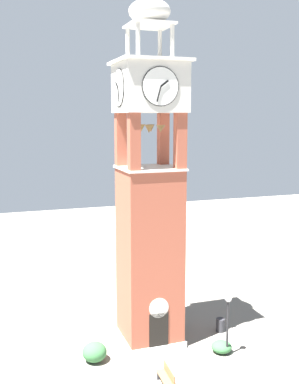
% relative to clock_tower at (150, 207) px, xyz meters
% --- Properties ---
extents(ground, '(80.00, 80.00, 0.00)m').
position_rel_clock_tower_xyz_m(ground, '(-0.00, 0.00, -7.79)').
color(ground, gray).
extents(clock_tower, '(3.68, 3.68, 18.93)m').
position_rel_clock_tower_xyz_m(clock_tower, '(0.00, 0.00, 0.00)').
color(clock_tower, '#9E4C38').
rests_on(clock_tower, ground).
extents(park_bench, '(0.53, 1.62, 0.95)m').
position_rel_clock_tower_xyz_m(park_bench, '(-0.79, -4.79, -7.30)').
color(park_bench, brown).
rests_on(park_bench, ground).
extents(lamp_post, '(0.36, 0.36, 3.39)m').
position_rel_clock_tower_xyz_m(lamp_post, '(3.36, -3.05, -5.40)').
color(lamp_post, black).
rests_on(lamp_post, ground).
extents(trash_bin, '(0.52, 0.52, 0.80)m').
position_rel_clock_tower_xyz_m(trash_bin, '(4.35, -0.40, -7.39)').
color(trash_bin, '#2D2D33').
rests_on(trash_bin, ground).
extents(shrub_near_entry, '(1.12, 1.12, 0.62)m').
position_rel_clock_tower_xyz_m(shrub_near_entry, '(3.24, -2.66, -7.48)').
color(shrub_near_entry, '#336638').
rests_on(shrub_near_entry, ground).
extents(shrub_left_of_tower, '(0.81, 0.81, 1.07)m').
position_rel_clock_tower_xyz_m(shrub_left_of_tower, '(1.48, 2.09, -7.25)').
color(shrub_left_of_tower, '#336638').
rests_on(shrub_left_of_tower, ground).
extents(shrub_behind_bench, '(1.28, 1.28, 1.02)m').
position_rel_clock_tower_xyz_m(shrub_behind_bench, '(-3.51, -1.34, -7.28)').
color(shrub_behind_bench, '#336638').
rests_on(shrub_behind_bench, ground).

